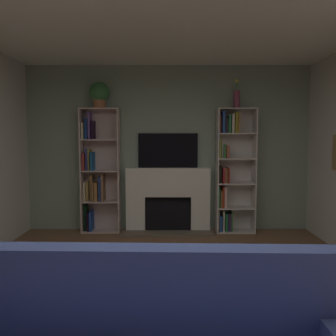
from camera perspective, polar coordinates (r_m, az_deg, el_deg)
ground_plane at (r=3.10m, az=-0.03°, el=-24.42°), size 7.35×7.35×0.00m
wall_back_accent at (r=5.80m, az=0.02°, el=3.18°), size 4.75×0.06×2.70m
fireplace at (r=5.75m, az=0.02°, el=-4.96°), size 1.47×0.49×1.04m
tv at (r=5.74m, az=0.02°, el=2.87°), size 0.97×0.06×0.56m
bookshelf_left at (r=5.81m, az=-11.49°, el=-0.84°), size 0.62×0.29×2.00m
bookshelf_right at (r=5.76m, az=10.18°, el=-0.24°), size 0.62×0.32×2.00m
potted_plant at (r=5.77m, az=-11.12°, el=11.83°), size 0.32×0.32×0.42m
vase_with_flowers at (r=5.76m, az=11.15°, el=11.15°), size 0.10×0.10×0.46m
coffee_table at (r=2.68m, az=-2.85°, el=-21.36°), size 0.79×0.44×0.39m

